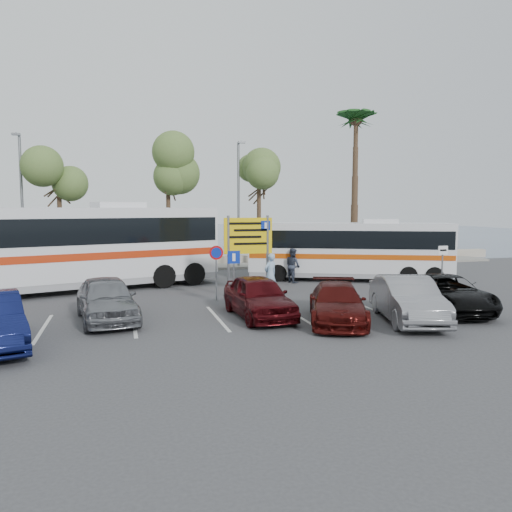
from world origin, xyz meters
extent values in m
plane|color=#37373A|center=(0.00, 0.00, 0.00)|extent=(120.00, 120.00, 0.00)
cube|color=gray|center=(0.00, 14.00, 0.07)|extent=(44.00, 2.40, 0.15)
cube|color=tan|center=(0.00, 16.00, 0.30)|extent=(48.00, 0.80, 0.60)
plane|color=#3F4D65|center=(0.00, 60.00, 0.01)|extent=(140.00, 140.00, 0.00)
cylinder|color=#382619|center=(-8.00, 14.00, 2.67)|extent=(0.28, 0.28, 5.04)
cylinder|color=#382619|center=(-1.50, 14.00, 2.95)|extent=(0.28, 0.28, 5.60)
cylinder|color=#382619|center=(4.50, 14.00, 2.74)|extent=(0.28, 0.28, 5.18)
cylinder|color=#382619|center=(11.50, 14.00, 5.15)|extent=(0.48, 0.48, 10.00)
cylinder|color=slate|center=(-10.00, 13.60, 4.15)|extent=(0.16, 0.16, 8.00)
cylinder|color=slate|center=(-10.00, 13.15, 8.10)|extent=(0.12, 0.90, 0.12)
cube|color=slate|center=(-10.00, 12.65, 8.05)|extent=(0.45, 0.25, 0.12)
cylinder|color=slate|center=(3.00, 13.60, 4.15)|extent=(0.16, 0.16, 8.00)
cylinder|color=slate|center=(3.00, 13.15, 8.10)|extent=(0.12, 0.90, 0.12)
cube|color=slate|center=(3.00, 12.65, 8.05)|extent=(0.45, 0.25, 0.12)
cylinder|color=slate|center=(0.10, 3.20, 1.80)|extent=(0.12, 0.12, 3.60)
cylinder|color=slate|center=(1.90, 3.20, 1.80)|extent=(0.12, 0.12, 3.60)
cube|color=yellow|center=(1.00, 3.20, 2.70)|extent=(2.20, 0.06, 1.60)
cube|color=#0C2699|center=(1.80, 3.16, 3.15)|extent=(0.42, 0.01, 0.42)
cylinder|color=slate|center=(-0.60, 2.40, 1.10)|extent=(0.07, 0.07, 2.20)
cylinder|color=#B20C0C|center=(-0.60, 2.37, 2.05)|extent=(0.60, 0.03, 0.60)
cylinder|color=slate|center=(-0.20, 0.80, 1.10)|extent=(0.07, 0.07, 2.20)
cube|color=#0C2699|center=(-0.20, 0.78, 2.00)|extent=(0.50, 0.03, 0.50)
cylinder|color=slate|center=(9.80, 1.50, 1.10)|extent=(0.07, 0.07, 2.20)
cube|color=white|center=(9.80, 1.48, 2.00)|extent=(0.50, 0.03, 0.40)
cube|color=silver|center=(-6.50, 6.50, 2.28)|extent=(13.77, 6.87, 3.33)
cube|color=black|center=(-6.50, 6.50, 2.88)|extent=(13.52, 6.83, 1.18)
cube|color=#B12B0D|center=(-6.50, 6.50, 1.75)|extent=(13.65, 6.86, 0.34)
cube|color=gray|center=(-6.50, 6.50, 0.62)|extent=(13.63, 6.80, 0.62)
cube|color=silver|center=(-6.50, 6.50, 4.08)|extent=(2.70, 2.41, 0.27)
cube|color=silver|center=(7.50, 6.50, 1.81)|extent=(10.78, 6.29, 2.64)
cube|color=black|center=(7.50, 6.50, 2.28)|extent=(10.60, 6.24, 0.94)
cube|color=#BA440A|center=(7.50, 6.50, 1.39)|extent=(10.69, 6.27, 0.27)
cube|color=gray|center=(7.50, 6.50, 0.49)|extent=(10.67, 6.22, 0.49)
cube|color=silver|center=(7.50, 6.50, 3.24)|extent=(2.21, 2.02, 0.21)
imported|color=slate|center=(-5.00, -0.40, 0.78)|extent=(2.47, 4.77, 1.55)
imported|color=#440D0B|center=(2.66, -2.67, 0.66)|extent=(3.31, 4.91, 1.32)
imported|color=#42090D|center=(0.26, -1.22, 0.75)|extent=(1.99, 4.50, 1.51)
imported|color=black|center=(7.46, -2.08, 0.69)|extent=(3.21, 5.30, 1.37)
imported|color=gray|center=(5.06, -3.20, 0.78)|extent=(2.83, 4.98, 1.55)
imported|color=#90B1D1|center=(2.00, 3.06, 0.95)|extent=(0.82, 0.73, 1.90)
imported|color=#2F3647|center=(4.28, 6.50, 0.91)|extent=(0.90, 1.03, 1.82)
camera|label=1|loc=(-4.46, -18.27, 3.91)|focal=35.00mm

